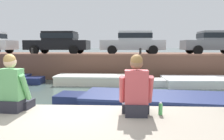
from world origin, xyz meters
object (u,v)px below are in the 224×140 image
object	(u,v)px
motorboat_passing	(155,101)
car_left_inner_black	(59,42)
boat_moored_central_cream	(101,80)
person_seated_left	(13,89)
car_centre_silver	(133,42)
car_right_inner_grey	(214,42)
mooring_bollard_mid	(140,51)
boat_moored_east_white	(210,82)
mooring_bollard_west	(32,51)
bottle_drink	(160,109)
person_seated_right	(136,92)

from	to	relation	value
motorboat_passing	car_left_inner_black	bearing A→B (deg)	125.41
boat_moored_central_cream	person_seated_left	size ratio (longest dim) A/B	5.47
car_centre_silver	car_right_inner_grey	distance (m)	5.36
mooring_bollard_mid	motorboat_passing	bearing A→B (deg)	-89.67
car_right_inner_grey	car_centre_silver	bearing A→B (deg)	179.99
boat_moored_east_white	mooring_bollard_west	size ratio (longest dim) A/B	14.37
motorboat_passing	car_right_inner_grey	bearing A→B (deg)	57.50
bottle_drink	car_right_inner_grey	bearing A→B (deg)	64.79
mooring_bollard_mid	person_seated_right	xyz separation A→B (m)	(-0.85, -9.96, -0.39)
boat_moored_central_cream	boat_moored_east_white	xyz separation A→B (m)	(5.75, -0.16, -0.03)
mooring_bollard_west	person_seated_right	xyz separation A→B (m)	(5.87, -9.96, -0.39)
boat_moored_central_cream	car_centre_silver	distance (m)	4.37
car_left_inner_black	car_right_inner_grey	world-z (taller)	same
car_right_inner_grey	person_seated_left	size ratio (longest dim) A/B	4.09
person_seated_left	car_left_inner_black	bearing A→B (deg)	102.67
mooring_bollard_west	mooring_bollard_mid	distance (m)	6.72
boat_moored_east_white	motorboat_passing	xyz separation A→B (m)	(-3.46, -4.26, 0.01)
car_left_inner_black	bottle_drink	world-z (taller)	car_left_inner_black
boat_moored_central_cream	person_seated_left	bearing A→B (deg)	-94.63
boat_moored_central_cream	mooring_bollard_west	distance (m)	5.02
boat_moored_east_white	car_left_inner_black	size ratio (longest dim) A/B	1.49
mooring_bollard_mid	car_left_inner_black	bearing A→B (deg)	163.68
boat_moored_central_cream	mooring_bollard_mid	xyz separation A→B (m)	(2.25, 1.74, 1.50)
motorboat_passing	car_right_inner_grey	size ratio (longest dim) A/B	1.66
boat_moored_east_white	person_seated_left	xyz separation A→B (m)	(-6.40, -7.96, 1.14)
motorboat_passing	person_seated_left	xyz separation A→B (m)	(-2.94, -3.69, 1.13)
car_left_inner_black	mooring_bollard_mid	world-z (taller)	car_left_inner_black
car_right_inner_grey	mooring_bollard_west	xyz separation A→B (m)	(-11.70, -1.61, -0.61)
boat_moored_east_white	person_seated_right	size ratio (longest dim) A/B	6.63
car_left_inner_black	car_centre_silver	bearing A→B (deg)	0.02
motorboat_passing	person_seated_left	bearing A→B (deg)	-128.57
person_seated_right	motorboat_passing	bearing A→B (deg)	76.85
person_seated_right	bottle_drink	bearing A→B (deg)	1.09
bottle_drink	mooring_bollard_mid	bearing A→B (deg)	87.35
car_centre_silver	person_seated_right	distance (m)	11.62
motorboat_passing	mooring_bollard_west	world-z (taller)	mooring_bollard_west
mooring_bollard_mid	person_seated_right	bearing A→B (deg)	-94.90
person_seated_right	boat_moored_east_white	bearing A→B (deg)	61.68
motorboat_passing	mooring_bollard_mid	world-z (taller)	mooring_bollard_mid
boat_moored_central_cream	bottle_drink	size ratio (longest dim) A/B	25.86
boat_moored_central_cream	boat_moored_east_white	bearing A→B (deg)	-1.59
car_centre_silver	mooring_bollard_west	xyz separation A→B (m)	(-6.34, -1.61, -0.61)
car_right_inner_grey	person_seated_left	distance (m)	13.95
person_seated_left	person_seated_right	world-z (taller)	same
car_left_inner_black	person_seated_left	size ratio (longest dim) A/B	4.45
mooring_bollard_west	person_seated_left	distance (m)	10.57
car_centre_silver	boat_moored_east_white	bearing A→B (deg)	-42.14
car_centre_silver	car_right_inner_grey	bearing A→B (deg)	-0.01
mooring_bollard_west	mooring_bollard_mid	bearing A→B (deg)	0.00
car_right_inner_grey	bottle_drink	distance (m)	12.84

